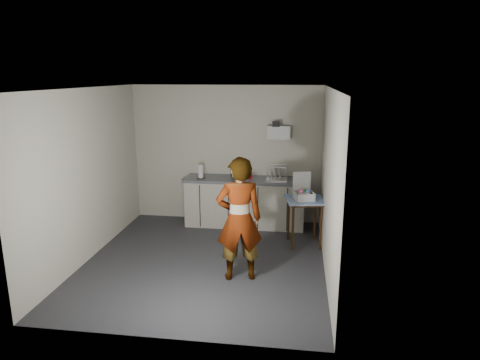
# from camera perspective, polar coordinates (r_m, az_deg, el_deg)

# --- Properties ---
(ground) EXTENTS (4.00, 4.00, 0.00)m
(ground) POSITION_cam_1_polar(r_m,az_deg,el_deg) (6.70, -4.65, -10.72)
(ground) COLOR #25252A
(ground) RESTS_ON ground
(wall_back) EXTENTS (3.60, 0.02, 2.60)m
(wall_back) POSITION_cam_1_polar(r_m,az_deg,el_deg) (8.18, -1.85, 3.44)
(wall_back) COLOR beige
(wall_back) RESTS_ON ground
(wall_right) EXTENTS (0.02, 4.00, 2.60)m
(wall_right) POSITION_cam_1_polar(r_m,az_deg,el_deg) (6.14, 11.64, -0.41)
(wall_right) COLOR beige
(wall_right) RESTS_ON ground
(wall_left) EXTENTS (0.02, 4.00, 2.60)m
(wall_left) POSITION_cam_1_polar(r_m,az_deg,el_deg) (6.88, -19.59, 0.61)
(wall_left) COLOR beige
(wall_left) RESTS_ON ground
(ceiling) EXTENTS (3.60, 4.00, 0.01)m
(ceiling) POSITION_cam_1_polar(r_m,az_deg,el_deg) (6.09, -5.14, 12.04)
(ceiling) COLOR silver
(ceiling) RESTS_ON wall_back
(kitchen_counter) EXTENTS (2.24, 0.62, 0.91)m
(kitchen_counter) POSITION_cam_1_polar(r_m,az_deg,el_deg) (8.05, 0.66, -3.13)
(kitchen_counter) COLOR black
(kitchen_counter) RESTS_ON ground
(wall_shelf) EXTENTS (0.42, 0.18, 0.37)m
(wall_shelf) POSITION_cam_1_polar(r_m,az_deg,el_deg) (7.94, 5.21, 6.33)
(wall_shelf) COLOR silver
(wall_shelf) RESTS_ON ground
(side_table) EXTENTS (0.72, 0.72, 0.80)m
(side_table) POSITION_cam_1_polar(r_m,az_deg,el_deg) (7.13, 8.65, -3.29)
(side_table) COLOR #3D1E0E
(side_table) RESTS_ON ground
(standing_man) EXTENTS (0.72, 0.56, 1.74)m
(standing_man) POSITION_cam_1_polar(r_m,az_deg,el_deg) (5.85, -0.11, -5.24)
(standing_man) COLOR #B2A593
(standing_man) RESTS_ON ground
(soap_bottle) EXTENTS (0.15, 0.15, 0.33)m
(soap_bottle) POSITION_cam_1_polar(r_m,az_deg,el_deg) (7.83, -0.15, 1.27)
(soap_bottle) COLOR black
(soap_bottle) RESTS_ON kitchen_counter
(soda_can) EXTENTS (0.06, 0.06, 0.12)m
(soda_can) POSITION_cam_1_polar(r_m,az_deg,el_deg) (7.86, 1.43, 0.54)
(soda_can) COLOR red
(soda_can) RESTS_ON kitchen_counter
(dark_bottle) EXTENTS (0.07, 0.07, 0.24)m
(dark_bottle) POSITION_cam_1_polar(r_m,az_deg,el_deg) (7.98, -1.02, 1.19)
(dark_bottle) COLOR black
(dark_bottle) RESTS_ON kitchen_counter
(paper_towel) EXTENTS (0.15, 0.15, 0.26)m
(paper_towel) POSITION_cam_1_polar(r_m,az_deg,el_deg) (7.94, -5.24, 1.09)
(paper_towel) COLOR black
(paper_towel) RESTS_ON kitchen_counter
(dish_rack) EXTENTS (0.38, 0.29, 0.27)m
(dish_rack) POSITION_cam_1_polar(r_m,az_deg,el_deg) (7.84, 4.85, 0.47)
(dish_rack) COLOR silver
(dish_rack) RESTS_ON kitchen_counter
(bakery_box) EXTENTS (0.37, 0.38, 0.43)m
(bakery_box) POSITION_cam_1_polar(r_m,az_deg,el_deg) (7.06, 8.47, -1.78)
(bakery_box) COLOR silver
(bakery_box) RESTS_ON side_table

